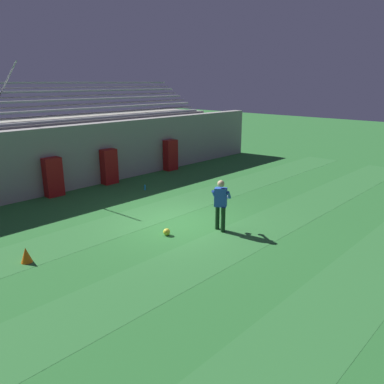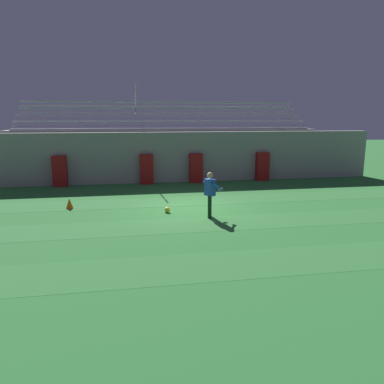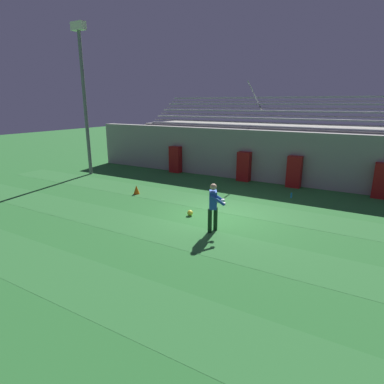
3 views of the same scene
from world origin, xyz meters
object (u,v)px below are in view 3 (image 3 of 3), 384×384
Objects in this scene: padding_pillar_gate_left at (244,167)px; traffic_cone at (136,190)px; padding_pillar_gate_right at (294,172)px; padding_pillar_far_left at (175,159)px; floodlight_pole at (83,83)px; padding_pillar_far_right at (382,181)px; soccer_ball at (190,213)px; water_bottle at (291,195)px; goalkeeper at (213,204)px.

padding_pillar_gate_left is 6.21m from traffic_cone.
traffic_cone is at bearing -140.13° from padding_pillar_gate_right.
padding_pillar_far_left is 6.92m from floodlight_pole.
padding_pillar_far_right is 9.06m from soccer_ball.
water_bottle is (0.42, -2.06, -0.69)m from padding_pillar_gate_right.
soccer_ball is at bearing -19.49° from traffic_cone.
goalkeeper is 3.98× the size of traffic_cone.
water_bottle is (2.78, 4.44, 0.01)m from soccer_ball.
floodlight_pole reaches higher than traffic_cone.
padding_pillar_gate_left reaches higher than water_bottle.
floodlight_pole is 13.10m from water_bottle.
padding_pillar_gate_right is 7.38× the size of soccer_ball.
padding_pillar_gate_right reaches higher than water_bottle.
goalkeeper is at bearing -23.41° from traffic_cone.
floodlight_pole is (-4.25, -3.05, 4.53)m from padding_pillar_far_left.
water_bottle is (-3.50, -2.06, -0.69)m from padding_pillar_far_right.
padding_pillar_gate_left is 6.76× the size of water_bottle.
padding_pillar_far_left is at bearing 127.30° from soccer_ball.
padding_pillar_far_right reaches higher than soccer_ball.
padding_pillar_far_left is (-4.56, 0.00, 0.00)m from padding_pillar_gate_left.
padding_pillar_far_left is 11.23m from padding_pillar_far_right.
soccer_ball is at bearing -86.57° from padding_pillar_gate_left.
padding_pillar_far_left is at bearing 130.83° from goalkeeper.
goalkeeper is at bearing -22.32° from floodlight_pole.
goalkeeper is (10.67, -4.38, -4.39)m from floodlight_pole.
floodlight_pole reaches higher than water_bottle.
floodlight_pole is 20.29× the size of traffic_cone.
floodlight_pole reaches higher than padding_pillar_far_right.
goalkeeper is 6.96× the size of water_bottle.
traffic_cone is (1.15, -5.15, -0.60)m from padding_pillar_far_left.
traffic_cone is at bearing 156.59° from goalkeeper.
padding_pillar_far_right is 3.86× the size of traffic_cone.
traffic_cone is at bearing -21.24° from floodlight_pole.
padding_pillar_gate_right is 2.21m from water_bottle.
soccer_ball is (9.19, -3.44, -5.23)m from floodlight_pole.
padding_pillar_gate_right is 6.76× the size of water_bottle.
soccer_ball is at bearing -109.99° from padding_pillar_gate_right.
padding_pillar_gate_right is 7.49m from goalkeeper.
padding_pillar_far_right reaches higher than water_bottle.
goalkeeper is (1.86, -7.43, 0.14)m from padding_pillar_gate_left.
water_bottle is (11.97, 0.99, -5.22)m from floodlight_pole.
padding_pillar_far_right is 8.85m from goalkeeper.
padding_pillar_far_left is at bearing 165.08° from water_bottle.
padding_pillar_gate_right is (2.75, 0.00, 0.00)m from padding_pillar_gate_left.
traffic_cone is (-3.41, -5.15, -0.60)m from padding_pillar_gate_left.
goalkeeper reaches higher than traffic_cone.
soccer_ball is (-6.28, -6.50, -0.70)m from padding_pillar_far_right.
floodlight_pole is 7.73m from traffic_cone.
floodlight_pole reaches higher than goalkeeper.
traffic_cone is at bearing 160.51° from soccer_ball.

